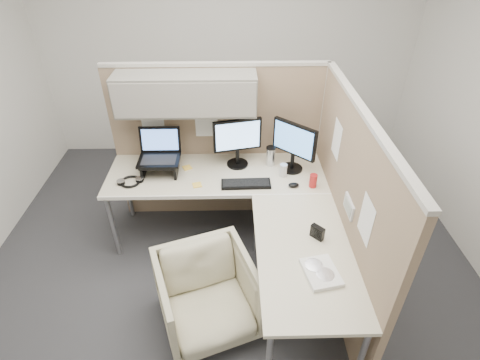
{
  "coord_description": "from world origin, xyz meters",
  "views": [
    {
      "loc": [
        0.04,
        -2.3,
        2.66
      ],
      "look_at": [
        0.1,
        0.25,
        0.85
      ],
      "focal_mm": 28.0,
      "sensor_mm": 36.0,
      "label": 1
    }
  ],
  "objects_px": {
    "office_chair": "(207,292)",
    "monitor_left": "(237,139)",
    "desk": "(243,204)",
    "keyboard": "(246,184)"
  },
  "relations": [
    {
      "from": "office_chair",
      "to": "monitor_left",
      "type": "height_order",
      "value": "monitor_left"
    },
    {
      "from": "monitor_left",
      "to": "office_chair",
      "type": "bearing_deg",
      "value": -114.57
    },
    {
      "from": "desk",
      "to": "keyboard",
      "type": "height_order",
      "value": "keyboard"
    },
    {
      "from": "monitor_left",
      "to": "desk",
      "type": "bearing_deg",
      "value": -98.42
    },
    {
      "from": "office_chair",
      "to": "monitor_left",
      "type": "xyz_separation_m",
      "value": [
        0.25,
        1.17,
        0.65
      ]
    },
    {
      "from": "desk",
      "to": "keyboard",
      "type": "xyz_separation_m",
      "value": [
        0.03,
        0.22,
        0.05
      ]
    },
    {
      "from": "office_chair",
      "to": "keyboard",
      "type": "bearing_deg",
      "value": 49.73
    },
    {
      "from": "desk",
      "to": "monitor_left",
      "type": "bearing_deg",
      "value": 94.03
    },
    {
      "from": "office_chair",
      "to": "keyboard",
      "type": "xyz_separation_m",
      "value": [
        0.32,
        0.84,
        0.39
      ]
    },
    {
      "from": "desk",
      "to": "monitor_left",
      "type": "distance_m",
      "value": 0.63
    }
  ]
}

